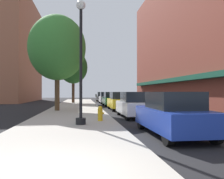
{
  "coord_description": "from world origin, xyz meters",
  "views": [
    {
      "loc": [
        0.6,
        -4.26,
        1.65
      ],
      "look_at": [
        3.27,
        15.91,
        1.88
      ],
      "focal_mm": 36.32,
      "sensor_mm": 36.0,
      "label": 1
    }
  ],
  "objects_px": {
    "tree_near": "(57,48)",
    "car_green": "(111,99)",
    "car_blue": "(172,114)",
    "car_black": "(102,97)",
    "fire_hydrant": "(100,113)",
    "car_silver": "(106,98)",
    "car_white": "(134,105)",
    "tree_mid": "(73,67)",
    "lamppost": "(81,59)",
    "parking_meter_near": "(96,99)",
    "car_yellow": "(119,101)"
  },
  "relations": [
    {
      "from": "tree_near",
      "to": "car_green",
      "type": "distance_m",
      "value": 10.03
    },
    {
      "from": "car_blue",
      "to": "car_black",
      "type": "distance_m",
      "value": 30.34
    },
    {
      "from": "fire_hydrant",
      "to": "car_silver",
      "type": "height_order",
      "value": "car_silver"
    },
    {
      "from": "fire_hydrant",
      "to": "car_white",
      "type": "distance_m",
      "value": 3.46
    },
    {
      "from": "car_black",
      "to": "tree_mid",
      "type": "bearing_deg",
      "value": -130.39
    },
    {
      "from": "lamppost",
      "to": "parking_meter_near",
      "type": "distance_m",
      "value": 13.11
    },
    {
      "from": "car_green",
      "to": "lamppost",
      "type": "bearing_deg",
      "value": -102.53
    },
    {
      "from": "parking_meter_near",
      "to": "car_white",
      "type": "bearing_deg",
      "value": -78.0
    },
    {
      "from": "car_green",
      "to": "car_blue",
      "type": "bearing_deg",
      "value": -89.98
    },
    {
      "from": "fire_hydrant",
      "to": "car_black",
      "type": "height_order",
      "value": "car_black"
    },
    {
      "from": "car_green",
      "to": "car_black",
      "type": "relative_size",
      "value": 1.0
    },
    {
      "from": "car_white",
      "to": "car_black",
      "type": "xyz_separation_m",
      "value": [
        0.0,
        24.09,
        0.0
      ]
    },
    {
      "from": "lamppost",
      "to": "tree_near",
      "type": "bearing_deg",
      "value": 103.36
    },
    {
      "from": "lamppost",
      "to": "parking_meter_near",
      "type": "height_order",
      "value": "lamppost"
    },
    {
      "from": "car_yellow",
      "to": "car_blue",
      "type": "bearing_deg",
      "value": -88.11
    },
    {
      "from": "fire_hydrant",
      "to": "car_green",
      "type": "xyz_separation_m",
      "value": [
        2.44,
        14.31,
        0.29
      ]
    },
    {
      "from": "lamppost",
      "to": "parking_meter_near",
      "type": "xyz_separation_m",
      "value": [
        1.51,
        12.83,
        -2.25
      ]
    },
    {
      "from": "tree_near",
      "to": "car_yellow",
      "type": "distance_m",
      "value": 7.2
    },
    {
      "from": "car_blue",
      "to": "fire_hydrant",
      "type": "bearing_deg",
      "value": 122.24
    },
    {
      "from": "tree_near",
      "to": "car_blue",
      "type": "xyz_separation_m",
      "value": [
        5.46,
        -11.02,
        -4.53
      ]
    },
    {
      "from": "parking_meter_near",
      "to": "tree_near",
      "type": "relative_size",
      "value": 0.16
    },
    {
      "from": "lamppost",
      "to": "car_blue",
      "type": "distance_m",
      "value": 4.94
    },
    {
      "from": "car_yellow",
      "to": "tree_mid",
      "type": "bearing_deg",
      "value": 112.14
    },
    {
      "from": "parking_meter_near",
      "to": "car_yellow",
      "type": "bearing_deg",
      "value": -58.33
    },
    {
      "from": "car_silver",
      "to": "car_black",
      "type": "relative_size",
      "value": 1.0
    },
    {
      "from": "car_green",
      "to": "tree_near",
      "type": "bearing_deg",
      "value": -127.53
    },
    {
      "from": "lamppost",
      "to": "car_white",
      "type": "relative_size",
      "value": 1.37
    },
    {
      "from": "fire_hydrant",
      "to": "car_black",
      "type": "relative_size",
      "value": 0.18
    },
    {
      "from": "tree_mid",
      "to": "car_white",
      "type": "xyz_separation_m",
      "value": [
        4.67,
        -18.68,
        -4.4
      ]
    },
    {
      "from": "tree_mid",
      "to": "fire_hydrant",
      "type": "bearing_deg",
      "value": -83.95
    },
    {
      "from": "lamppost",
      "to": "car_yellow",
      "type": "bearing_deg",
      "value": 70.32
    },
    {
      "from": "tree_mid",
      "to": "car_blue",
      "type": "relative_size",
      "value": 1.74
    },
    {
      "from": "tree_mid",
      "to": "lamppost",
      "type": "bearing_deg",
      "value": -86.88
    },
    {
      "from": "fire_hydrant",
      "to": "tree_near",
      "type": "distance_m",
      "value": 9.18
    },
    {
      "from": "car_blue",
      "to": "car_white",
      "type": "xyz_separation_m",
      "value": [
        0.0,
        6.25,
        0.0
      ]
    },
    {
      "from": "car_blue",
      "to": "parking_meter_near",
      "type": "bearing_deg",
      "value": 96.86
    },
    {
      "from": "car_blue",
      "to": "car_black",
      "type": "height_order",
      "value": "same"
    },
    {
      "from": "fire_hydrant",
      "to": "tree_mid",
      "type": "xyz_separation_m",
      "value": [
        -2.24,
        21.12,
        4.69
      ]
    },
    {
      "from": "car_yellow",
      "to": "fire_hydrant",
      "type": "bearing_deg",
      "value": -104.19
    },
    {
      "from": "car_green",
      "to": "car_black",
      "type": "height_order",
      "value": "same"
    },
    {
      "from": "parking_meter_near",
      "to": "tree_near",
      "type": "xyz_separation_m",
      "value": [
        -3.51,
        -4.4,
        4.38
      ]
    },
    {
      "from": "lamppost",
      "to": "car_silver",
      "type": "relative_size",
      "value": 1.37
    },
    {
      "from": "tree_mid",
      "to": "car_black",
      "type": "xyz_separation_m",
      "value": [
        4.67,
        5.41,
        -4.4
      ]
    },
    {
      "from": "car_white",
      "to": "car_green",
      "type": "height_order",
      "value": "same"
    },
    {
      "from": "lamppost",
      "to": "car_silver",
      "type": "distance_m",
      "value": 21.97
    },
    {
      "from": "fire_hydrant",
      "to": "car_black",
      "type": "distance_m",
      "value": 26.64
    },
    {
      "from": "parking_meter_near",
      "to": "tree_near",
      "type": "distance_m",
      "value": 7.13
    },
    {
      "from": "car_white",
      "to": "car_blue",
      "type": "bearing_deg",
      "value": -91.05
    },
    {
      "from": "parking_meter_near",
      "to": "tree_mid",
      "type": "xyz_separation_m",
      "value": [
        -2.72,
        9.51,
        4.26
      ]
    },
    {
      "from": "car_green",
      "to": "car_silver",
      "type": "distance_m",
      "value": 6.04
    }
  ]
}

